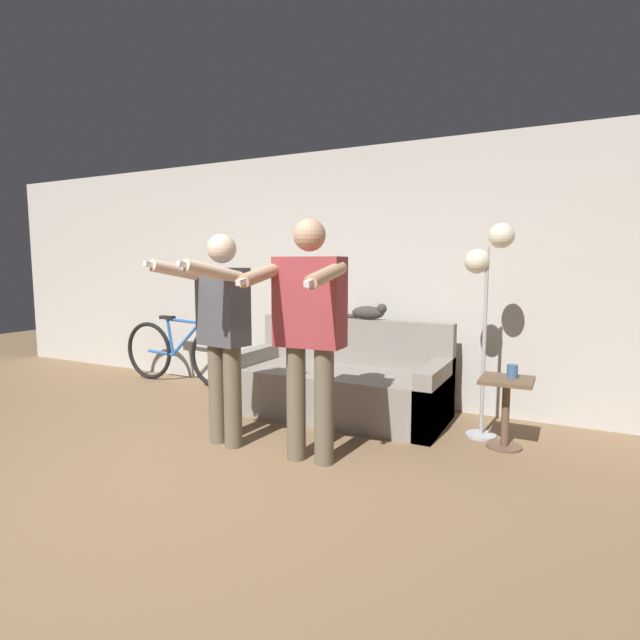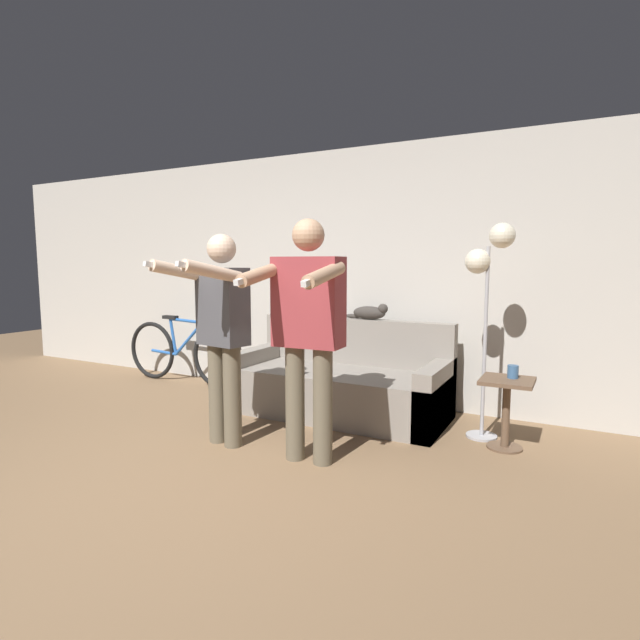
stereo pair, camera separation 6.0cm
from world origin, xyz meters
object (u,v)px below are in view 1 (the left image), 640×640
at_px(person_right, 309,322).
at_px(bicycle, 181,353).
at_px(couch, 340,385).
at_px(side_table, 506,399).
at_px(person_left, 221,325).
at_px(cat, 369,312).
at_px(floor_lamp, 488,269).
at_px(cup, 512,371).

height_order(person_right, bicycle, person_right).
xyz_separation_m(couch, side_table, (1.52, -0.22, 0.10)).
height_order(person_left, cat, person_left).
bearing_deg(person_left, bicycle, 150.51).
height_order(floor_lamp, cup, floor_lamp).
distance_m(cat, bicycle, 2.43).
relative_size(person_right, cup, 17.38).
height_order(floor_lamp, side_table, floor_lamp).
distance_m(couch, bicycle, 2.21).
relative_size(side_table, bicycle, 0.32).
bearing_deg(bicycle, side_table, -7.05).
xyz_separation_m(couch, cat, (0.16, 0.32, 0.67)).
distance_m(side_table, cup, 0.22).
bearing_deg(side_table, person_left, -154.51).
bearing_deg(person_left, person_right, 9.99).
bearing_deg(floor_lamp, bicycle, 175.35).
height_order(couch, person_left, person_left).
bearing_deg(side_table, cup, 57.58).
relative_size(couch, floor_lamp, 1.15).
distance_m(person_left, cat, 1.62).
height_order(couch, bicycle, couch).
xyz_separation_m(person_right, side_table, (1.23, 0.95, -0.63)).
distance_m(person_right, bicycle, 2.93).
xyz_separation_m(floor_lamp, side_table, (0.19, -0.17, -1.00)).
bearing_deg(cat, cup, -19.56).
bearing_deg(cup, couch, 173.74).
distance_m(floor_lamp, cup, 0.83).
bearing_deg(bicycle, person_right, -29.46).
xyz_separation_m(side_table, bicycle, (-3.71, 0.46, -0.01)).
bearing_deg(person_left, cat, 76.64).
xyz_separation_m(person_right, bicycle, (-2.49, 1.40, -0.65)).
xyz_separation_m(person_right, floor_lamp, (1.03, 1.12, 0.37)).
relative_size(side_table, cup, 5.50).
bearing_deg(person_left, floor_lamp, 41.77).
bearing_deg(person_right, person_left, 176.79).
bearing_deg(side_table, couch, 171.73).
bearing_deg(cup, person_right, -141.61).
bearing_deg(person_right, cat, 91.46).
relative_size(person_right, side_table, 3.16).
distance_m(couch, cup, 1.59).
bearing_deg(cup, side_table, -122.42).
height_order(couch, cup, couch).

